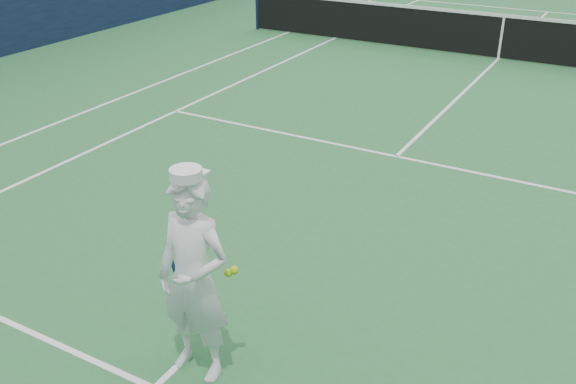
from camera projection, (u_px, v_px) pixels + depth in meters
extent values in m
plane|color=#276835|center=(498.00, 59.00, 14.48)|extent=(80.00, 80.00, 0.00)
cube|color=white|center=(287.00, 33.00, 16.89)|extent=(0.06, 23.83, 0.01)
cube|color=white|center=(334.00, 39.00, 16.29)|extent=(0.06, 23.77, 0.01)
cube|color=white|center=(548.00, 12.00, 19.47)|extent=(8.23, 0.06, 0.01)
cube|color=white|center=(396.00, 156.00, 9.48)|extent=(8.23, 0.06, 0.01)
cube|color=white|center=(498.00, 59.00, 14.48)|extent=(0.06, 12.80, 0.01)
cube|color=white|center=(166.00, 377.00, 5.32)|extent=(0.06, 0.30, 0.01)
cylinder|color=#141E4C|center=(257.00, 9.00, 17.05)|extent=(0.09, 0.09, 1.07)
cube|color=black|center=(501.00, 37.00, 14.26)|extent=(12.79, 0.02, 0.92)
cube|color=white|center=(504.00, 16.00, 14.05)|extent=(12.79, 0.04, 0.07)
cube|color=white|center=(501.00, 39.00, 14.27)|extent=(0.05, 0.03, 0.94)
imported|color=white|center=(194.00, 280.00, 5.03)|extent=(0.65, 0.43, 1.79)
cylinder|color=white|center=(186.00, 174.00, 4.62)|extent=(0.24, 0.24, 0.08)
cube|color=white|center=(197.00, 171.00, 4.73)|extent=(0.18, 0.10, 0.02)
cylinder|color=navy|center=(172.00, 262.00, 5.20)|extent=(0.03, 0.09, 0.22)
cube|color=#1F2AA8|center=(178.00, 277.00, 5.32)|extent=(0.02, 0.02, 0.14)
torus|color=#1F2AA8|center=(184.00, 294.00, 5.46)|extent=(0.29, 0.10, 0.29)
cube|color=beige|center=(184.00, 294.00, 5.46)|extent=(0.22, 0.00, 0.30)
sphere|color=#B0D217|center=(228.00, 273.00, 4.95)|extent=(0.07, 0.07, 0.07)
sphere|color=#B0D217|center=(234.00, 270.00, 4.93)|extent=(0.07, 0.07, 0.07)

